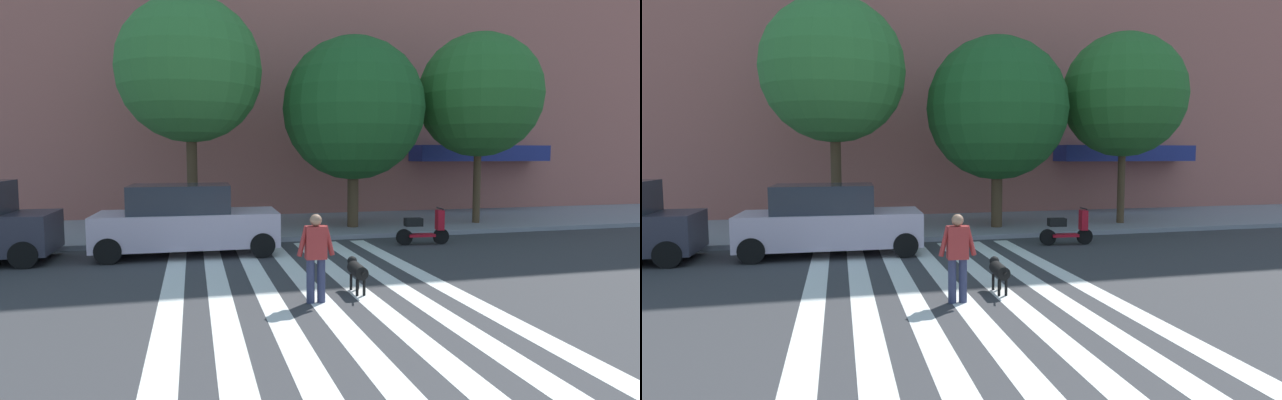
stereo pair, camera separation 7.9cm
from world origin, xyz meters
TOP-DOWN VIEW (x-y plane):
  - ground_plane at (0.00, 7.24)m, footprint 160.00×160.00m
  - sidewalk_far at (0.00, 17.47)m, footprint 80.00×6.00m
  - crosswalk_stripes at (-0.46, 7.24)m, footprint 5.85×13.87m
  - apartment_block at (9.79, 28.83)m, footprint 39.73×18.13m
  - parked_car_behind_first at (-2.91, 13.25)m, footprint 4.83×2.16m
  - parked_scooter at (3.95, 13.01)m, footprint 1.63×0.50m
  - street_tree_nearest at (-2.74, 16.23)m, footprint 4.64×4.64m
  - street_tree_middle at (2.75, 16.16)m, footprint 4.94×4.94m
  - street_tree_further at (7.57, 16.07)m, footprint 4.52×4.52m
  - pedestrian_dog_walker at (-0.57, 7.99)m, footprint 0.71×0.26m
  - dog_on_leash at (0.38, 8.49)m, footprint 0.29×1.04m

SIDE VIEW (x-z plane):
  - ground_plane at x=0.00m, z-range 0.00..0.00m
  - crosswalk_stripes at x=-0.46m, z-range 0.00..0.01m
  - sidewalk_far at x=0.00m, z-range 0.00..0.15m
  - dog_on_leash at x=0.38m, z-range 0.12..0.77m
  - parked_scooter at x=3.95m, z-range -0.08..1.03m
  - parked_car_behind_first at x=-2.91m, z-range -0.03..1.87m
  - pedestrian_dog_walker at x=-0.57m, z-range 0.11..1.75m
  - street_tree_middle at x=2.75m, z-range 0.97..7.58m
  - street_tree_further at x=7.57m, z-range 1.37..8.35m
  - street_tree_nearest at x=-2.74m, z-range 1.60..9.17m
  - apartment_block at x=9.79m, z-range 0.00..22.20m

